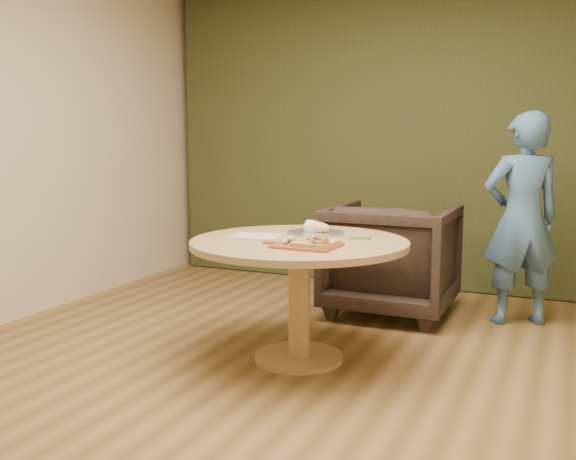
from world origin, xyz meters
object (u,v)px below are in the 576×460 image
at_px(pizza_paddle, 305,246).
at_px(cutlery_roll, 286,240).
at_px(bread_roll, 315,227).
at_px(person_standing, 522,219).
at_px(serving_tray, 316,233).
at_px(armchair, 392,253).
at_px(flatbread_pizza, 316,243).
at_px(pedestal_table, 299,263).

xyz_separation_m(pizza_paddle, cutlery_roll, (-0.11, -0.00, 0.02)).
distance_m(pizza_paddle, bread_roll, 0.48).
bearing_deg(person_standing, bread_roll, 17.10).
bearing_deg(serving_tray, cutlery_roll, -89.70).
relative_size(bread_roll, armchair, 0.20).
relative_size(cutlery_roll, armchair, 0.21).
bearing_deg(pizza_paddle, bread_roll, 106.95).
height_order(pizza_paddle, person_standing, person_standing).
distance_m(flatbread_pizza, armchair, 1.51).
bearing_deg(serving_tray, armchair, 77.12).
relative_size(flatbread_pizza, serving_tray, 0.64).
xyz_separation_m(pedestal_table, person_standing, (1.16, 1.38, 0.16)).
xyz_separation_m(pizza_paddle, flatbread_pizza, (0.07, 0.00, 0.02)).
relative_size(flatbread_pizza, person_standing, 0.15).
bearing_deg(serving_tray, flatbread_pizza, -68.25).
relative_size(pedestal_table, armchair, 1.39).
xyz_separation_m(flatbread_pizza, armchair, (0.05, 1.47, -0.30)).
distance_m(pedestal_table, pizza_paddle, 0.29).
xyz_separation_m(pedestal_table, bread_roll, (-0.00, 0.25, 0.18)).
relative_size(cutlery_roll, bread_roll, 1.03).
distance_m(cutlery_roll, armchair, 1.53).
distance_m(pedestal_table, cutlery_roll, 0.27).
distance_m(flatbread_pizza, cutlery_roll, 0.18).
bearing_deg(flatbread_pizza, cutlery_roll, -178.76).
bearing_deg(pizza_paddle, armchair, 87.25).
bearing_deg(person_standing, cutlery_roll, 27.10).
xyz_separation_m(cutlery_roll, person_standing, (1.15, 1.59, -0.01)).
distance_m(bread_roll, person_standing, 1.62).
bearing_deg(person_standing, pizza_paddle, 29.86).
height_order(pedestal_table, pizza_paddle, pizza_paddle).
bearing_deg(flatbread_pizza, person_standing, 58.56).
bearing_deg(pedestal_table, serving_tray, 88.12).
height_order(pedestal_table, armchair, armchair).
relative_size(serving_tray, bread_roll, 1.84).
bearing_deg(person_standing, pedestal_table, 22.85).
xyz_separation_m(pizza_paddle, person_standing, (1.04, 1.59, 0.01)).
xyz_separation_m(flatbread_pizza, cutlery_roll, (-0.18, -0.00, 0.00)).
xyz_separation_m(pizza_paddle, bread_roll, (-0.13, 0.46, 0.04)).
relative_size(cutlery_roll, serving_tray, 0.56).
bearing_deg(person_standing, armchair, -20.09).
bearing_deg(pizza_paddle, flatbread_pizza, 3.07).
bearing_deg(pizza_paddle, serving_tray, 105.92).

